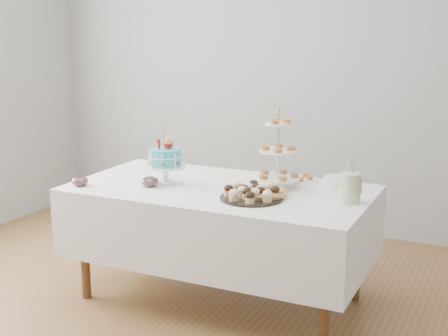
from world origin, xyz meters
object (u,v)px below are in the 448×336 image
at_px(cupcake_tray, 252,192).
at_px(pastry_plate, 300,178).
at_px(table, 220,221).
at_px(tiered_stand, 278,151).
at_px(utensil_pitcher, 350,187).
at_px(pie, 264,193).
at_px(plate_stack, 336,181).
at_px(jam_bowl_a, 80,181).
at_px(jam_bowl_b, 150,182).
at_px(birthday_cake, 166,167).

bearing_deg(cupcake_tray, pastry_plate, 78.58).
xyz_separation_m(table, pastry_plate, (0.40, 0.40, 0.24)).
height_order(tiered_stand, utensil_pitcher, tiered_stand).
xyz_separation_m(pie, plate_stack, (0.32, 0.45, 0.00)).
height_order(tiered_stand, jam_bowl_a, tiered_stand).
distance_m(cupcake_tray, jam_bowl_b, 0.71).
relative_size(pie, plate_stack, 1.82).
bearing_deg(cupcake_tray, pie, 57.01).
height_order(table, utensil_pitcher, utensil_pitcher).
relative_size(table, cupcake_tray, 4.98).
height_order(pie, utensil_pitcher, utensil_pitcher).
distance_m(table, birthday_cake, 0.50).
xyz_separation_m(jam_bowl_a, jam_bowl_b, (0.42, 0.18, 0.00)).
xyz_separation_m(cupcake_tray, jam_bowl_a, (-1.13, -0.19, -0.01)).
bearing_deg(pastry_plate, cupcake_tray, -101.42).
relative_size(birthday_cake, pie, 1.38).
height_order(cupcake_tray, jam_bowl_b, cupcake_tray).
distance_m(pie, jam_bowl_a, 1.21).
relative_size(cupcake_tray, pastry_plate, 1.66).
height_order(tiered_stand, pastry_plate, tiered_stand).
relative_size(cupcake_tray, utensil_pitcher, 1.42).
distance_m(jam_bowl_a, utensil_pitcher, 1.72).
xyz_separation_m(plate_stack, pastry_plate, (-0.26, 0.04, -0.02)).
xyz_separation_m(pastry_plate, jam_bowl_a, (-1.24, -0.75, 0.01)).
xyz_separation_m(table, utensil_pitcher, (0.84, 0.01, 0.32)).
height_order(jam_bowl_a, utensil_pitcher, utensil_pitcher).
height_order(table, jam_bowl_b, jam_bowl_b).
bearing_deg(cupcake_tray, jam_bowl_a, -170.43).
height_order(cupcake_tray, jam_bowl_a, cupcake_tray).
bearing_deg(birthday_cake, jam_bowl_b, -136.31).
xyz_separation_m(table, tiered_stand, (0.33, 0.17, 0.46)).
distance_m(tiered_stand, pastry_plate, 0.33).
bearing_deg(jam_bowl_a, plate_stack, 25.39).
xyz_separation_m(birthday_cake, pastry_plate, (0.77, 0.46, -0.09)).
height_order(table, pie, pie).
bearing_deg(table, utensil_pitcher, 0.75).
height_order(pastry_plate, jam_bowl_a, jam_bowl_a).
bearing_deg(birthday_cake, plate_stack, 2.09).
height_order(cupcake_tray, pastry_plate, cupcake_tray).
bearing_deg(jam_bowl_a, birthday_cake, 31.61).
xyz_separation_m(tiered_stand, plate_stack, (0.33, 0.19, -0.20)).
relative_size(table, pastry_plate, 8.26).
height_order(birthday_cake, pie, birthday_cake).
bearing_deg(jam_bowl_a, table, 22.84).
xyz_separation_m(table, cupcake_tray, (0.29, -0.16, 0.27)).
bearing_deg(jam_bowl_b, pastry_plate, 34.83).
distance_m(cupcake_tray, tiered_stand, 0.38).
xyz_separation_m(jam_bowl_a, utensil_pitcher, (1.68, 0.36, 0.07)).
distance_m(plate_stack, jam_bowl_a, 1.66).
relative_size(table, plate_stack, 12.11).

